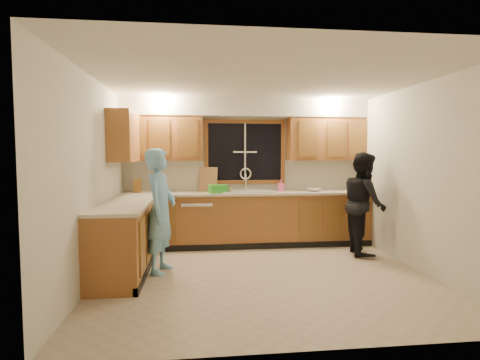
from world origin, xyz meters
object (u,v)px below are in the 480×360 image
Objects in this scene: sink at (247,195)px; stove at (116,249)px; dish_crate at (218,189)px; man at (160,211)px; knife_block at (138,186)px; soap_bottle at (281,185)px; dishwasher at (197,223)px; woman at (364,203)px; bowl at (313,190)px.

stove is at bearing -134.61° from sink.
dish_crate is at bearing 52.99° from stove.
sink is 0.52× the size of man.
sink is 3.82× the size of knife_block.
soap_bottle is (1.93, 1.38, 0.20)m from man.
sink is 0.96m from dishwasher.
dishwasher is 0.50× the size of man.
woman reaches higher than bowl.
soap_bottle is at bearing -41.70° from man.
dishwasher is at bearing 83.38° from woman.
knife_block reaches higher than bowl.
knife_block is (-1.84, 0.09, 0.17)m from sink.
dish_crate is at bearing -21.43° from man.
woman is 6.94× the size of bowl.
sink is at bearing -32.45° from man.
dish_crate reaches higher than dishwasher.
woman is at bearing -15.39° from dishwasher.
bowl is at bearing -14.57° from soap_bottle.
woman reaches higher than dish_crate.
soap_bottle is (-1.15, 0.79, 0.22)m from woman.
sink reaches higher than dish_crate.
sink reaches higher than dishwasher.
stove is at bearing -117.69° from dishwasher.
man is at bearing 109.58° from woman.
sink is 1.14m from bowl.
dish_crate is (0.82, 1.21, 0.17)m from man.
knife_block is 1.35m from dish_crate.
stove is 3.15× the size of dish_crate.
bowl is at bearing -50.55° from man.
dishwasher is 2.06m from bowl.
man is 8.04× the size of soap_bottle.
woman is 1.41m from soap_bottle.
sink is 3.01× the size of dish_crate.
knife_block is 0.79× the size of dish_crate.
sink is at bearing 76.13° from woman.
dishwasher is (-0.85, -0.01, -0.45)m from sink.
dish_crate is at bearing -168.32° from sink.
knife_block is at bearing 91.12° from stove.
sink is at bearing 176.07° from bowl.
man is 2.76m from bowl.
bowl is (1.64, 0.03, -0.04)m from dish_crate.
sink is at bearing -3.51° from knife_block.
soap_bottle is at bearing 2.98° from dishwasher.
knife_block reaches higher than soap_bottle.
sink is 0.54× the size of woman.
soap_bottle is (0.60, 0.06, 0.16)m from sink.
sink is 1.87m from man.
dishwasher is 4.03× the size of soap_bottle.
stove is at bearing -127.01° from dish_crate.
soap_bottle is at bearing 64.21° from woman.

